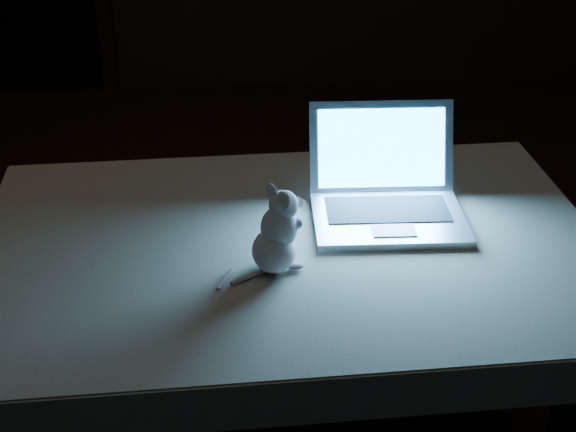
{
  "coord_description": "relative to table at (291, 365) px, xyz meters",
  "views": [
    {
      "loc": [
        0.17,
        -2.1,
        1.7
      ],
      "look_at": [
        0.26,
        -0.47,
        0.79
      ],
      "focal_mm": 52.0,
      "sensor_mm": 36.0,
      "label": 1
    }
  ],
  "objects": [
    {
      "name": "plush_mouse",
      "position": [
        -0.04,
        -0.12,
        0.46
      ],
      "size": [
        0.14,
        0.14,
        0.19
      ],
      "primitive_type": null,
      "rotation": [
        0.0,
        0.0,
        -0.01
      ],
      "color": "silver",
      "rests_on": "tablecloth"
    },
    {
      "name": "floor",
      "position": [
        -0.26,
        0.46,
        -0.35
      ],
      "size": [
        5.0,
        5.0,
        0.0
      ],
      "primitive_type": "plane",
      "color": "black",
      "rests_on": "ground"
    },
    {
      "name": "laptop",
      "position": [
        0.24,
        0.07,
        0.48
      ],
      "size": [
        0.36,
        0.32,
        0.24
      ],
      "primitive_type": null,
      "rotation": [
        0.0,
        0.0,
        -0.01
      ],
      "color": "silver",
      "rests_on": "tablecloth"
    },
    {
      "name": "table",
      "position": [
        0.0,
        0.0,
        0.0
      ],
      "size": [
        1.37,
        0.93,
        0.71
      ],
      "primitive_type": null,
      "rotation": [
        0.0,
        0.0,
        0.06
      ],
      "color": "black",
      "rests_on": "floor"
    },
    {
      "name": "tablecloth",
      "position": [
        0.01,
        -0.03,
        0.31
      ],
      "size": [
        1.61,
        1.26,
        0.1
      ],
      "primitive_type": null,
      "rotation": [
        0.0,
        0.0,
        0.23
      ],
      "color": "#BEB59A",
      "rests_on": "table"
    }
  ]
}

